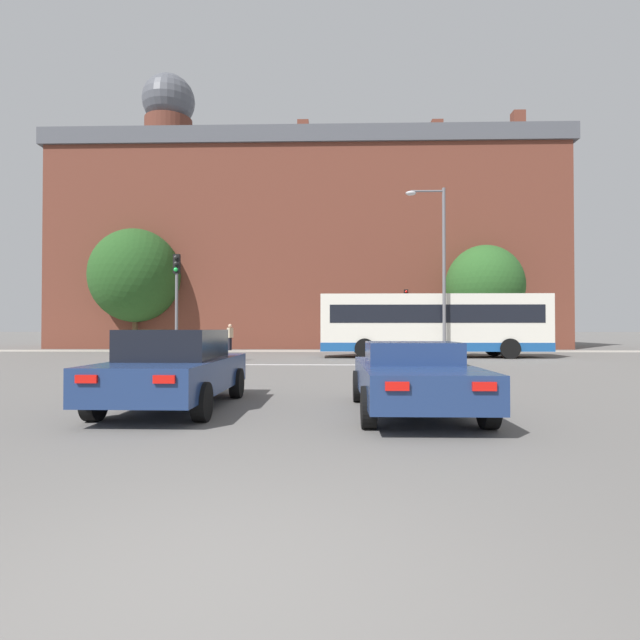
# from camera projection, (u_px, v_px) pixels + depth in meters

# --- Properties ---
(ground_plane) EXTENTS (400.00, 400.00, 0.00)m
(ground_plane) POSITION_uv_depth(u_px,v_px,m) (207.00, 589.00, 2.88)
(ground_plane) COLOR #605E5B
(stop_line_strip) EXTENTS (8.96, 0.30, 0.01)m
(stop_line_strip) POSITION_uv_depth(u_px,v_px,m) (315.00, 365.00, 20.47)
(stop_line_strip) COLOR silver
(stop_line_strip) RESTS_ON ground_plane
(far_pavement) EXTENTS (69.96, 2.50, 0.01)m
(far_pavement) POSITION_uv_depth(u_px,v_px,m) (322.00, 351.00, 32.75)
(far_pavement) COLOR #A09B91
(far_pavement) RESTS_ON ground_plane
(brick_civic_building) EXTENTS (38.84, 11.48, 22.66)m
(brick_civic_building) POSITION_uv_depth(u_px,v_px,m) (306.00, 246.00, 41.12)
(brick_civic_building) COLOR brown
(brick_civic_building) RESTS_ON ground_plane
(car_saloon_left) EXTENTS (2.02, 4.51, 1.48)m
(car_saloon_left) POSITION_uv_depth(u_px,v_px,m) (175.00, 368.00, 9.43)
(car_saloon_left) COLOR navy
(car_saloon_left) RESTS_ON ground_plane
(car_roadster_right) EXTENTS (2.02, 4.43, 1.26)m
(car_roadster_right) POSITION_uv_depth(u_px,v_px,m) (413.00, 377.00, 8.84)
(car_roadster_right) COLOR navy
(car_roadster_right) RESTS_ON ground_plane
(bus_crossing_lead) EXTENTS (11.53, 2.71, 3.23)m
(bus_crossing_lead) POSITION_uv_depth(u_px,v_px,m) (432.00, 324.00, 25.83)
(bus_crossing_lead) COLOR silver
(bus_crossing_lead) RESTS_ON ground_plane
(traffic_light_far_right) EXTENTS (0.26, 0.31, 4.01)m
(traffic_light_far_right) POSITION_uv_depth(u_px,v_px,m) (406.00, 310.00, 32.22)
(traffic_light_far_right) COLOR slate
(traffic_light_far_right) RESTS_ON ground_plane
(traffic_light_near_left) EXTENTS (0.26, 0.31, 4.60)m
(traffic_light_near_left) POSITION_uv_depth(u_px,v_px,m) (177.00, 291.00, 20.77)
(traffic_light_near_left) COLOR slate
(traffic_light_near_left) RESTS_ON ground_plane
(street_lamp_junction) EXTENTS (1.94, 0.36, 8.36)m
(street_lamp_junction) POSITION_uv_depth(u_px,v_px,m) (438.00, 257.00, 24.28)
(street_lamp_junction) COLOR slate
(street_lamp_junction) RESTS_ON ground_plane
(pedestrian_waiting) EXTENTS (0.38, 0.46, 1.82)m
(pedestrian_waiting) POSITION_uv_depth(u_px,v_px,m) (365.00, 335.00, 32.26)
(pedestrian_waiting) COLOR #333851
(pedestrian_waiting) RESTS_ON ground_plane
(pedestrian_walking_east) EXTENTS (0.38, 0.46, 1.79)m
(pedestrian_walking_east) POSITION_uv_depth(u_px,v_px,m) (230.00, 335.00, 33.71)
(pedestrian_walking_east) COLOR black
(pedestrian_walking_east) RESTS_ON ground_plane
(tree_by_building) EXTENTS (6.30, 6.30, 8.56)m
(tree_by_building) POSITION_uv_depth(u_px,v_px,m) (135.00, 276.00, 35.35)
(tree_by_building) COLOR #4C3823
(tree_by_building) RESTS_ON ground_plane
(tree_kerbside) EXTENTS (5.22, 5.22, 7.13)m
(tree_kerbside) POSITION_uv_depth(u_px,v_px,m) (485.00, 286.00, 33.72)
(tree_kerbside) COLOR #4C3823
(tree_kerbside) RESTS_ON ground_plane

